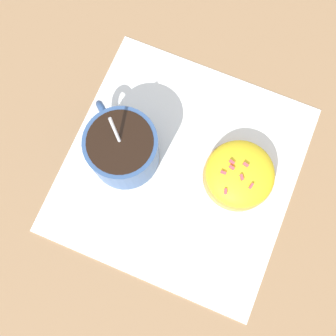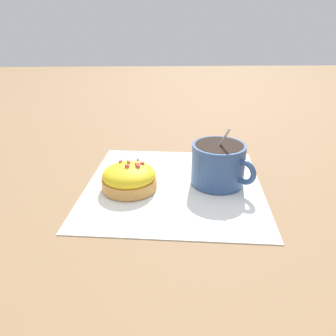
% 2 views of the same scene
% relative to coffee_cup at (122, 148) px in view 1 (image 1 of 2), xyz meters
% --- Properties ---
extents(ground_plane, '(3.00, 3.00, 0.00)m').
position_rel_coffee_cup_xyz_m(ground_plane, '(0.08, 0.00, -0.04)').
color(ground_plane, '#93704C').
extents(paper_napkin, '(0.33, 0.33, 0.00)m').
position_rel_coffee_cup_xyz_m(paper_napkin, '(0.08, 0.00, -0.04)').
color(paper_napkin, white).
rests_on(paper_napkin, ground_plane).
extents(coffee_cup, '(0.10, 0.10, 0.10)m').
position_rel_coffee_cup_xyz_m(coffee_cup, '(0.00, 0.00, 0.00)').
color(coffee_cup, '#335184').
rests_on(coffee_cup, paper_napkin).
extents(frosted_pastry, '(0.09, 0.09, 0.05)m').
position_rel_coffee_cup_xyz_m(frosted_pastry, '(0.15, 0.01, -0.02)').
color(frosted_pastry, '#D19347').
rests_on(frosted_pastry, paper_napkin).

